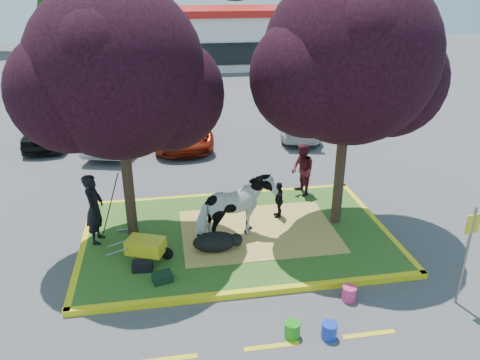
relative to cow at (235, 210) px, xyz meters
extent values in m
plane|color=#424244|center=(0.09, 0.34, -1.04)|extent=(90.00, 90.00, 0.00)
cube|color=#2B591B|center=(0.09, 0.34, -0.96)|extent=(8.00, 5.00, 0.15)
cube|color=yellow|center=(0.09, -2.24, -0.96)|extent=(8.30, 0.16, 0.15)
cube|color=yellow|center=(0.09, 2.92, -0.96)|extent=(8.30, 0.16, 0.15)
cube|color=yellow|center=(-3.99, 0.34, -0.96)|extent=(0.16, 5.30, 0.15)
cube|color=yellow|center=(4.17, 0.34, -0.96)|extent=(0.16, 5.30, 0.15)
cube|color=#D1B256|center=(0.69, 0.34, -0.88)|extent=(4.20, 3.00, 0.01)
cylinder|color=black|center=(-2.71, 0.74, 0.88)|extent=(0.28, 0.28, 3.53)
sphere|color=black|center=(-2.71, 0.74, 3.52)|extent=(4.20, 4.20, 4.20)
sphere|color=black|center=(-1.55, 0.94, 2.89)|extent=(2.86, 2.86, 2.86)
sphere|color=black|center=(-3.76, 0.44, 3.14)|extent=(2.86, 2.86, 2.86)
cylinder|color=black|center=(2.99, 0.54, 0.96)|extent=(0.28, 0.28, 3.70)
sphere|color=black|center=(2.99, 0.54, 3.73)|extent=(4.40, 4.40, 4.40)
sphere|color=black|center=(4.20, 0.74, 3.07)|extent=(2.99, 2.99, 2.99)
sphere|color=black|center=(1.89, 0.24, 3.34)|extent=(2.99, 2.99, 2.99)
cube|color=yellow|center=(-1.91, -3.86, -1.04)|extent=(1.10, 0.12, 0.01)
cube|color=yellow|center=(0.09, -3.86, -1.04)|extent=(1.10, 0.12, 0.01)
cube|color=yellow|center=(2.09, -3.86, -1.04)|extent=(1.10, 0.12, 0.01)
cube|color=silver|center=(2.09, 28.34, 0.96)|extent=(20.00, 8.00, 4.00)
cube|color=#B51713|center=(2.09, 28.34, 3.11)|extent=(20.40, 8.40, 0.50)
cube|color=black|center=(2.09, 24.29, 0.36)|extent=(19.00, 0.10, 1.60)
cylinder|color=black|center=(-9.91, 37.34, 0.92)|extent=(0.44, 0.44, 3.92)
cylinder|color=black|center=(-1.91, 38.84, 0.50)|extent=(0.44, 0.44, 3.08)
cylinder|color=black|center=(6.09, 37.84, 0.78)|extent=(0.44, 0.44, 3.64)
cylinder|color=black|center=(14.09, 38.34, 0.71)|extent=(0.44, 0.44, 3.50)
cylinder|color=black|center=(22.09, 37.34, 0.57)|extent=(0.44, 0.44, 3.22)
imported|color=white|center=(0.00, 0.00, 0.00)|extent=(2.31, 1.72, 1.78)
ellipsoid|color=black|center=(-0.61, -0.44, -0.64)|extent=(1.22, 0.82, 0.49)
imported|color=black|center=(-3.61, 0.55, 0.06)|extent=(0.56, 0.76, 1.90)
imported|color=#4B1523|center=(2.55, 2.46, -0.05)|extent=(0.77, 0.91, 1.68)
imported|color=black|center=(1.44, 1.08, -0.34)|extent=(0.30, 0.65, 1.10)
cylinder|color=black|center=(-1.83, -0.65, -0.73)|extent=(0.32, 0.18, 0.32)
cylinder|color=slate|center=(-2.64, -0.85, -0.77)|extent=(0.04, 0.04, 0.23)
cylinder|color=slate|center=(-2.64, -0.46, -0.77)|extent=(0.04, 0.04, 0.23)
cube|color=gold|center=(-2.32, -0.65, -0.46)|extent=(1.03, 0.84, 0.36)
cylinder|color=slate|center=(-3.00, -0.85, -0.44)|extent=(0.56, 0.26, 0.30)
cylinder|color=slate|center=(-3.00, -0.46, -0.44)|extent=(0.56, 0.26, 0.30)
cube|color=black|center=(-2.42, -1.05, -0.77)|extent=(0.50, 0.30, 0.24)
cube|color=black|center=(-1.96, -1.59, -0.77)|extent=(0.50, 0.38, 0.24)
cylinder|color=slate|center=(4.39, -3.24, 0.13)|extent=(0.06, 0.06, 2.35)
cube|color=gold|center=(4.39, -3.24, 0.93)|extent=(0.33, 0.08, 0.42)
cylinder|color=#1A9316|center=(0.55, -3.66, -0.87)|extent=(0.34, 0.34, 0.34)
cylinder|color=#D72F6C|center=(2.10, -2.76, -0.87)|extent=(0.39, 0.39, 0.34)
cylinder|color=#1738BE|center=(1.26, -3.82, -0.87)|extent=(0.37, 0.37, 0.34)
imported|color=black|center=(-6.54, 9.65, -0.30)|extent=(1.82, 4.37, 1.48)
imported|color=#98999F|center=(-3.50, 8.53, -0.28)|extent=(2.81, 4.89, 1.52)
imported|color=maroon|center=(-1.03, 8.72, -0.33)|extent=(2.65, 5.21, 1.41)
imported|color=silver|center=(4.35, 8.84, -0.41)|extent=(2.71, 4.59, 1.25)
imported|color=#53555A|center=(6.73, 9.18, -0.45)|extent=(2.62, 3.77, 1.18)
camera|label=1|loc=(-1.70, -10.70, 5.55)|focal=35.00mm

